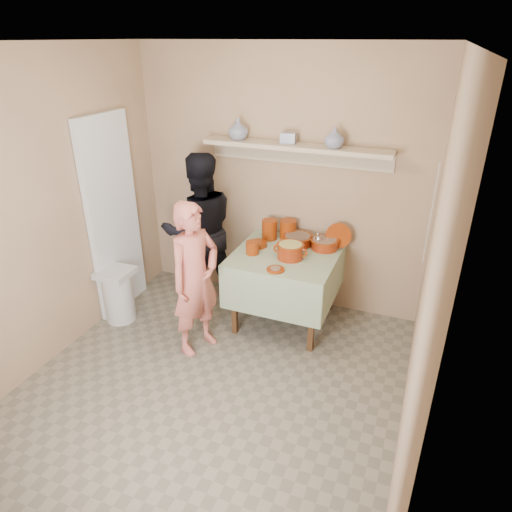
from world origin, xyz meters
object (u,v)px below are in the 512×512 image
at_px(trash_bin, 118,295).
at_px(serving_table, 286,264).
at_px(person_cook, 195,279).
at_px(cazuela_rice, 290,250).
at_px(person_helper, 200,230).

bearing_deg(trash_bin, serving_table, 20.68).
bearing_deg(serving_table, person_cook, -130.77).
xyz_separation_m(person_cook, cazuela_rice, (0.67, 0.61, 0.13)).
xyz_separation_m(person_helper, trash_bin, (-0.60, -0.68, -0.53)).
relative_size(serving_table, cazuela_rice, 2.95).
bearing_deg(cazuela_rice, trash_bin, -162.95).
height_order(cazuela_rice, trash_bin, cazuela_rice).
relative_size(person_helper, cazuela_rice, 4.92).
bearing_deg(person_cook, person_helper, 44.98).
relative_size(person_helper, serving_table, 1.67).
bearing_deg(person_helper, person_cook, 75.74).
xyz_separation_m(person_helper, cazuela_rice, (1.04, -0.18, 0.03)).
xyz_separation_m(person_cook, person_helper, (-0.37, 0.79, 0.10)).
xyz_separation_m(person_helper, serving_table, (0.97, -0.09, -0.17)).
distance_m(serving_table, cazuela_rice, 0.23).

